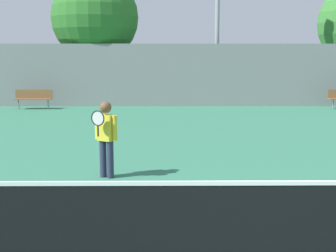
{
  "coord_description": "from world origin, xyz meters",
  "views": [
    {
      "loc": [
        -1.36,
        -5.46,
        2.54
      ],
      "look_at": [
        -1.27,
        5.14,
        0.89
      ],
      "focal_mm": 50.0,
      "sensor_mm": 36.0,
      "label": 1
    }
  ],
  "objects_px": {
    "tennis_player": "(106,135)",
    "bench_courtside_far": "(34,97)",
    "tree_green_tall": "(95,18)",
    "tennis_net": "(276,220)"
  },
  "relations": [
    {
      "from": "tennis_player",
      "to": "tree_green_tall",
      "type": "height_order",
      "value": "tree_green_tall"
    },
    {
      "from": "tennis_net",
      "to": "bench_courtside_far",
      "type": "xyz_separation_m",
      "value": [
        -7.36,
        15.99,
        0.04
      ]
    },
    {
      "from": "tennis_net",
      "to": "tennis_player",
      "type": "bearing_deg",
      "value": 122.99
    },
    {
      "from": "tennis_player",
      "to": "bench_courtside_far",
      "type": "height_order",
      "value": "tennis_player"
    },
    {
      "from": "tennis_player",
      "to": "bench_courtside_far",
      "type": "bearing_deg",
      "value": 138.92
    },
    {
      "from": "tree_green_tall",
      "to": "tennis_net",
      "type": "bearing_deg",
      "value": -75.54
    },
    {
      "from": "tennis_player",
      "to": "tree_green_tall",
      "type": "bearing_deg",
      "value": 125.99
    },
    {
      "from": "tennis_player",
      "to": "bench_courtside_far",
      "type": "xyz_separation_m",
      "value": [
        -4.81,
        12.06,
        -0.34
      ]
    },
    {
      "from": "tennis_player",
      "to": "tree_green_tall",
      "type": "xyz_separation_m",
      "value": [
        -2.31,
        14.93,
        3.4
      ]
    },
    {
      "from": "tennis_net",
      "to": "tree_green_tall",
      "type": "height_order",
      "value": "tree_green_tall"
    }
  ]
}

